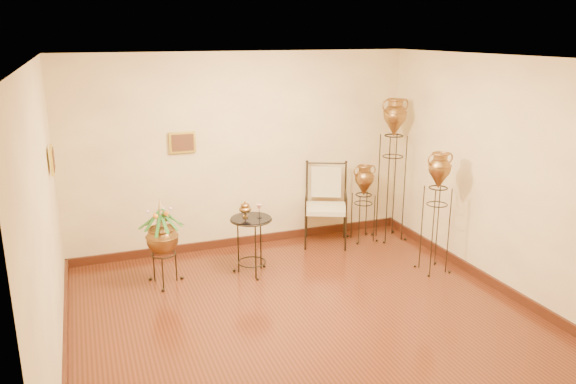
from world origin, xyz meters
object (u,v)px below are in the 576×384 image
object	(u,v)px
planter_urn	(162,235)
side_table	(251,245)
amphora_tall	(392,168)
armchair	(326,205)
amphora_mid	(436,212)

from	to	relation	value
planter_urn	side_table	bearing A→B (deg)	-3.69
amphora_tall	armchair	xyz separation A→B (m)	(-1.01, 0.12, -0.50)
amphora_mid	armchair	world-z (taller)	amphora_mid
planter_urn	armchair	bearing A→B (deg)	13.08
planter_urn	side_table	world-z (taller)	planter_urn
armchair	side_table	bearing A→B (deg)	-130.39
planter_urn	amphora_mid	bearing A→B (deg)	-13.60
armchair	amphora_tall	bearing A→B (deg)	17.05
armchair	side_table	distance (m)	1.50
planter_urn	armchair	world-z (taller)	armchair
amphora_tall	armchair	bearing A→B (deg)	173.06
amphora_tall	armchair	size ratio (longest dim) A/B	1.80
amphora_mid	side_table	world-z (taller)	amphora_mid
planter_urn	side_table	distance (m)	1.15
planter_urn	armchair	size ratio (longest dim) A/B	0.97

